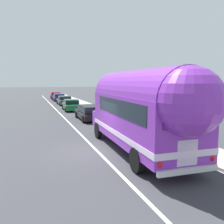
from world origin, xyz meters
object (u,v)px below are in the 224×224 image
at_px(car_second, 71,105).
at_px(car_third, 64,100).
at_px(painted_bus, 142,108).
at_px(car_fifth, 56,95).
at_px(car_lead, 89,112).
at_px(car_fourth, 59,97).

relative_size(car_second, car_third, 1.00).
distance_m(painted_bus, car_fifth, 40.46).
relative_size(painted_bus, car_fifth, 2.28).
xyz_separation_m(car_lead, car_fifth, (0.05, 29.30, -0.05)).
bearing_deg(car_third, car_fourth, 89.97).
distance_m(car_second, car_fourth, 14.92).
xyz_separation_m(painted_bus, car_third, (0.03, 26.66, -1.57)).
bearing_deg(car_third, painted_bus, -90.07).
xyz_separation_m(painted_bus, car_second, (-0.21, 19.09, -1.57)).
xyz_separation_m(painted_bus, car_fifth, (0.17, 40.43, -1.56)).
bearing_deg(car_lead, car_fifth, 89.90).
distance_m(car_lead, car_fifth, 29.30).
xyz_separation_m(painted_bus, car_fourth, (0.04, 34.01, -1.51)).
relative_size(car_third, car_fifth, 0.96).
bearing_deg(car_second, car_third, 88.13).
relative_size(painted_bus, car_fourth, 2.43).
relative_size(car_second, car_fifth, 0.96).
height_order(car_fourth, car_fifth, same).
bearing_deg(car_lead, car_third, 90.32).
distance_m(car_fourth, car_fifth, 6.43).
relative_size(car_lead, car_fifth, 0.98).
height_order(painted_bus, car_lead, painted_bus).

